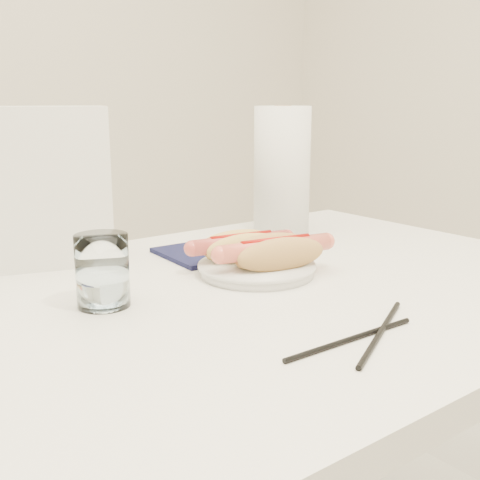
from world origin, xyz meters
TOP-DOWN VIEW (x-y plane):
  - table at (0.00, 0.00)m, footprint 1.20×0.80m
  - plate at (0.07, 0.05)m, footprint 0.20×0.20m
  - hotdog_left at (0.07, 0.09)m, footprint 0.18×0.09m
  - hotdog_right at (0.09, 0.02)m, footprint 0.20×0.10m
  - water_glass at (-0.20, 0.06)m, footprint 0.07×0.07m
  - chopstick_near at (-0.02, -0.24)m, footprint 0.21×0.01m
  - chopstick_far at (0.03, -0.25)m, footprint 0.20×0.11m
  - napkin_box at (-0.17, 0.32)m, footprint 0.23×0.17m
  - navy_napkin at (0.08, 0.20)m, footprint 0.17×0.17m
  - paper_towel_roll at (0.32, 0.27)m, footprint 0.14×0.14m

SIDE VIEW (x-z plane):
  - table at x=0.00m, z-range 0.32..1.07m
  - chopstick_near at x=-0.02m, z-range 0.75..0.76m
  - chopstick_far at x=0.03m, z-range 0.75..0.76m
  - navy_napkin at x=0.08m, z-range 0.75..0.76m
  - plate at x=0.07m, z-range 0.75..0.77m
  - hotdog_left at x=0.07m, z-range 0.76..0.81m
  - hotdog_right at x=0.09m, z-range 0.76..0.82m
  - water_glass at x=-0.20m, z-range 0.75..0.85m
  - paper_towel_roll at x=0.32m, z-range 0.75..1.02m
  - napkin_box at x=-0.17m, z-range 0.75..1.02m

